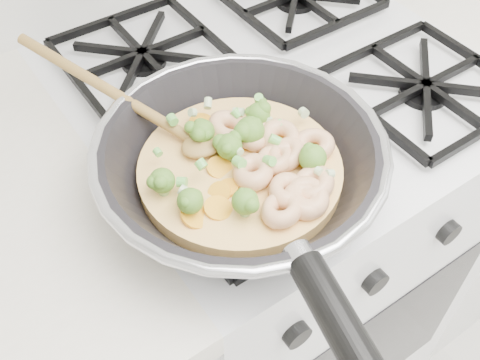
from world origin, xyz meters
TOP-DOWN VIEW (x-y plane):
  - stove at (0.00, 1.70)m, footprint 0.60×0.60m
  - skillet at (-0.18, 1.54)m, footprint 0.34×0.64m

SIDE VIEW (x-z plane):
  - stove at x=0.00m, z-range 0.00..0.92m
  - skillet at x=-0.18m, z-range 0.91..1.01m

